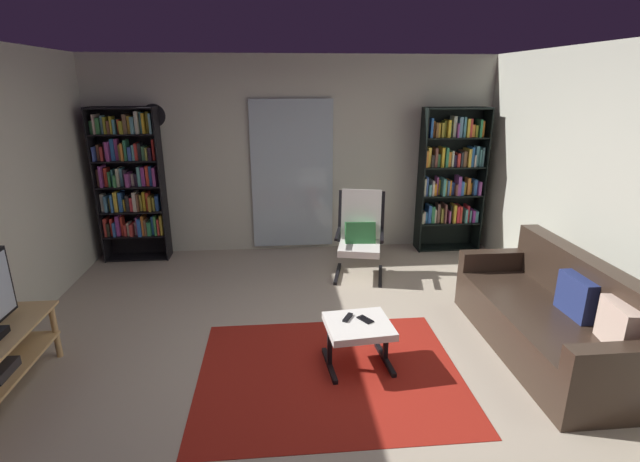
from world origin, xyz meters
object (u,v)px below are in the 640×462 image
(leather_sofa, at_px, (553,320))
(bookshelf_near_tv, at_px, (131,181))
(bookshelf_near_sofa, at_px, (451,176))
(wall_clock, at_px, (154,115))
(tv_remote, at_px, (348,317))
(lounge_armchair, at_px, (360,232))
(ottoman, at_px, (358,330))
(cell_phone, at_px, (365,319))

(leather_sofa, bearing_deg, bookshelf_near_tv, 147.47)
(bookshelf_near_sofa, distance_m, wall_clock, 3.97)
(bookshelf_near_tv, relative_size, bookshelf_near_sofa, 1.01)
(bookshelf_near_sofa, height_order, leather_sofa, bookshelf_near_sofa)
(leather_sofa, xyz_separation_m, wall_clock, (-3.86, 2.83, 1.54))
(tv_remote, bearing_deg, lounge_armchair, 106.00)
(tv_remote, relative_size, wall_clock, 0.50)
(lounge_armchair, height_order, ottoman, lounge_armchair)
(ottoman, height_order, cell_phone, cell_phone)
(lounge_armchair, bearing_deg, leather_sofa, -54.32)
(wall_clock, bearing_deg, lounge_armchair, -20.74)
(bookshelf_near_sofa, height_order, wall_clock, wall_clock)
(bookshelf_near_sofa, bearing_deg, tv_remote, -124.21)
(lounge_armchair, bearing_deg, tv_remote, -103.03)
(bookshelf_near_tv, relative_size, leather_sofa, 1.01)
(bookshelf_near_tv, distance_m, leather_sofa, 5.04)
(bookshelf_near_sofa, bearing_deg, cell_phone, -121.71)
(leather_sofa, distance_m, lounge_armchair, 2.33)
(bookshelf_near_sofa, bearing_deg, wall_clock, 177.81)
(tv_remote, relative_size, cell_phone, 1.03)
(bookshelf_near_tv, bearing_deg, wall_clock, 24.28)
(bookshelf_near_sofa, distance_m, tv_remote, 3.27)
(bookshelf_near_tv, relative_size, cell_phone, 14.06)
(bookshelf_near_sofa, relative_size, leather_sofa, 0.99)
(tv_remote, height_order, wall_clock, wall_clock)
(lounge_armchair, bearing_deg, bookshelf_near_sofa, 30.27)
(bookshelf_near_tv, height_order, tv_remote, bookshelf_near_tv)
(leather_sofa, height_order, cell_phone, leather_sofa)
(bookshelf_near_tv, distance_m, wall_clock, 0.88)
(bookshelf_near_sofa, relative_size, tv_remote, 13.49)
(lounge_armchair, distance_m, tv_remote, 1.90)
(leather_sofa, distance_m, cell_phone, 1.64)
(lounge_armchair, xyz_separation_m, ottoman, (-0.35, -1.93, -0.21))
(leather_sofa, height_order, wall_clock, wall_clock)
(bookshelf_near_tv, xyz_separation_m, leather_sofa, (4.20, -2.68, -0.74))
(bookshelf_near_tv, xyz_separation_m, lounge_armchair, (2.85, -0.80, -0.52))
(leather_sofa, bearing_deg, tv_remote, 179.01)
(leather_sofa, relative_size, tv_remote, 13.56)
(leather_sofa, xyz_separation_m, lounge_armchair, (-1.35, 1.88, 0.23))
(bookshelf_near_sofa, distance_m, cell_phone, 3.23)
(lounge_armchair, bearing_deg, bookshelf_near_tv, 164.36)
(tv_remote, xyz_separation_m, cell_phone, (0.14, -0.04, -0.00))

